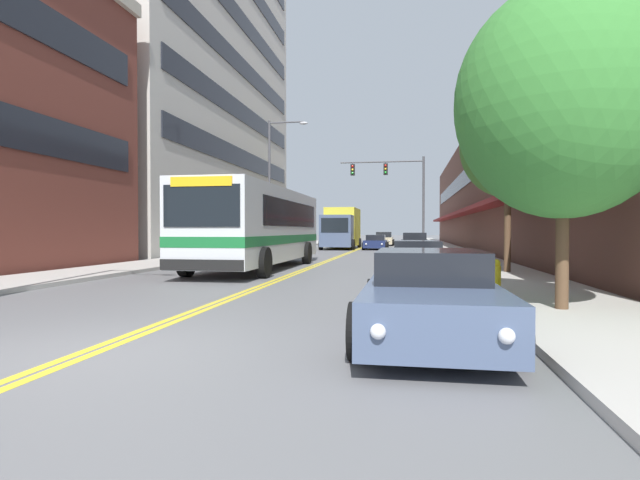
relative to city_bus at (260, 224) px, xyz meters
The scene contains 19 objects.
ground_plane 23.39m from the city_bus, 85.26° to the left, with size 240.00×240.00×0.00m, color slate.
sidewalk_left 23.84m from the city_bus, 102.25° to the left, with size 2.95×106.00×0.13m.
sidewalk_right 24.94m from the city_bus, 69.05° to the left, with size 2.95×106.00×0.13m.
centre_line 23.39m from the city_bus, 85.26° to the left, with size 0.34×106.00×0.01m.
office_tower_left 25.23m from the city_bus, 125.50° to the left, with size 12.08×28.34×28.35m.
storefront_row_right 27.61m from the city_bus, 57.86° to the left, with size 9.10×68.00×9.55m.
city_bus is the anchor object (origin of this frame).
car_black_parked_left_near 11.77m from the city_bus, 101.98° to the left, with size 2.12×4.54×1.33m.
car_slate_blue_parked_right_foreground 13.58m from the city_bus, 62.82° to the right, with size 2.00×4.74×1.24m.
car_dark_grey_parked_right_mid 6.47m from the city_bus, 11.34° to the right, with size 2.16×4.22×1.16m.
car_charcoal_parked_right_far 16.75m from the city_bus, 67.66° to the left, with size 2.07×4.14×1.38m.
car_navy_moving_lead 21.21m from the city_bus, 80.89° to the left, with size 1.97×4.36×1.17m.
car_beige_moving_second 31.89m from the city_bus, 83.65° to the left, with size 2.04×4.48×1.37m.
box_truck 22.09m from the city_bus, 88.89° to the left, with size 2.79×7.71×3.41m.
traffic_signal_mast 22.22m from the city_bus, 76.97° to the left, with size 6.78×0.38×7.44m.
street_lamp_left_far 14.22m from the city_bus, 102.64° to the left, with size 2.73×0.28×8.96m.
street_tree_right_near 13.20m from the city_bus, 48.86° to the right, with size 3.79×3.79×5.78m.
street_tree_right_mid 9.70m from the city_bus, ahead, with size 3.19×3.19×6.03m.
fire_hydrant 10.83m from the city_bus, 42.95° to the right, with size 0.30×0.22×0.74m.
Camera 1 is at (3.93, -5.58, 1.53)m, focal length 28.00 mm.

